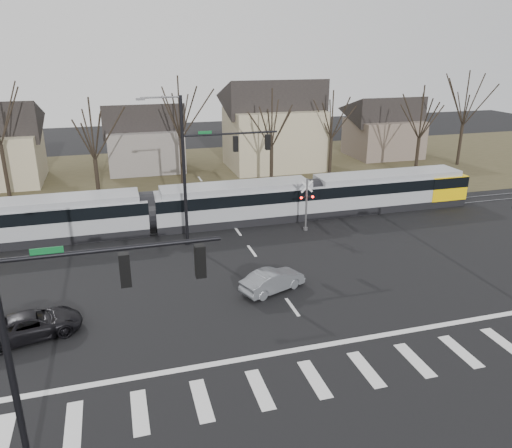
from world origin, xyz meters
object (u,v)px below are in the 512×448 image
object	(u,v)px
tram	(234,202)
sedan	(273,280)
suv	(33,324)
rail_crossing_signal	(306,206)

from	to	relation	value
tram	sedan	bearing A→B (deg)	-93.36
sedan	suv	xyz separation A→B (m)	(-12.49, -1.28, -0.01)
sedan	suv	size ratio (longest dim) A/B	0.84
suv	rail_crossing_signal	bearing A→B (deg)	-73.89
tram	rail_crossing_signal	distance (m)	5.72
suv	rail_crossing_signal	xyz separation A→B (m)	(17.92, 9.97, 1.26)
sedan	rail_crossing_signal	xyz separation A→B (m)	(5.43, 8.68, 1.25)
tram	suv	distance (m)	18.67
sedan	rail_crossing_signal	bearing A→B (deg)	-53.88
rail_crossing_signal	sedan	bearing A→B (deg)	-122.04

